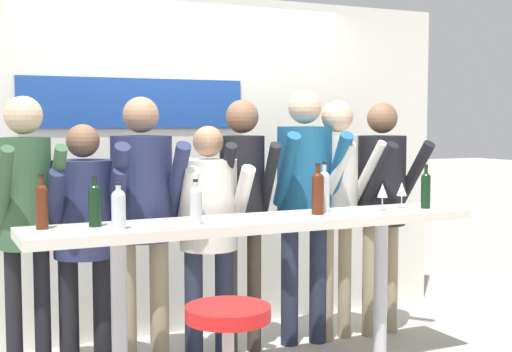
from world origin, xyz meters
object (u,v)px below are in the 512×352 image
wine_bottle_1 (119,207)px  tasting_table (261,244)px  person_left (85,223)px  person_rightmost (382,191)px  wine_glass_0 (382,192)px  wine_bottle_3 (318,191)px  wine_bottle_4 (324,189)px  person_center_left (142,203)px  wine_bottle_0 (95,203)px  wine_bottle_2 (42,204)px  person_far_left (26,204)px  wine_bottle_5 (196,204)px  person_right (305,188)px  wine_bottle_6 (426,189)px  person_far_right (337,190)px  person_center (209,218)px  wine_glass_1 (402,190)px  person_center_right (243,194)px

wine_bottle_1 → tasting_table: bearing=5.4°
person_left → person_rightmost: (2.21, -0.05, 0.11)m
wine_glass_0 → tasting_table: bearing=178.7°
wine_bottle_3 → wine_bottle_4: bearing=37.5°
person_center_left → wine_bottle_0: 0.62m
wine_bottle_2 → wine_bottle_1: bearing=-25.8°
person_rightmost → tasting_table: bearing=-162.3°
wine_bottle_0 → wine_glass_0: bearing=-2.8°
wine_glass_0 → person_far_left: bearing=165.1°
wine_bottle_3 → wine_bottle_4: (0.09, 0.07, -0.00)m
wine_bottle_2 → wine_glass_0: (2.15, -0.12, -0.01)m
person_far_left → person_rightmost: bearing=-3.9°
tasting_table → wine_bottle_5: (-0.46, -0.11, 0.28)m
person_center_left → wine_glass_0: 1.57m
person_left → person_right: 1.57m
person_center_left → wine_bottle_2: size_ratio=5.83×
person_far_left → wine_bottle_2: (0.02, -0.46, 0.05)m
wine_bottle_5 → wine_bottle_2: bearing=165.8°
wine_bottle_6 → wine_glass_0: size_ratio=1.68×
person_far_right → wine_bottle_5: person_far_right is taller
wine_bottle_1 → wine_glass_0: (1.78, 0.07, 0.00)m
person_center → tasting_table: bearing=-68.9°
wine_bottle_6 → wine_glass_1: 0.16m
person_center_left → person_right: person_right is taller
person_center → wine_bottle_4: (0.62, -0.45, 0.20)m
wine_bottle_1 → wine_bottle_5: 0.44m
wine_bottle_1 → wine_glass_0: bearing=2.1°
wine_bottle_2 → person_center_left: bearing=32.3°
person_center_left → wine_glass_0: person_center_left is taller
tasting_table → wine_bottle_4: size_ratio=8.70×
wine_glass_1 → tasting_table: bearing=-179.4°
person_rightmost → wine_bottle_4: person_rightmost is taller
person_far_left → wine_bottle_6: person_far_left is taller
person_center_left → wine_bottle_4: bearing=-20.8°
person_right → wine_bottle_4: (-0.13, -0.50, 0.04)m
person_center → wine_bottle_1: (-0.76, -0.59, 0.18)m
person_far_right → wine_bottle_5: bearing=-161.9°
person_center_left → wine_glass_0: bearing=-17.5°
person_center_right → wine_bottle_2: 1.49m
person_center → person_rightmost: person_rightmost is taller
person_center_left → person_rightmost: bearing=2.7°
person_left → wine_glass_0: bearing=-13.1°
person_right → wine_bottle_3: 0.60m
person_far_left → person_center_left: person_center_left is taller
person_center → wine_glass_0: size_ratio=8.94×
wine_bottle_6 → tasting_table: bearing=177.6°
person_center_left → person_far_right: bearing=3.6°
person_center_right → wine_bottle_6: person_center_right is taller
person_far_right → person_rightmost: person_far_right is taller
wine_bottle_2 → wine_glass_1: wine_bottle_2 is taller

